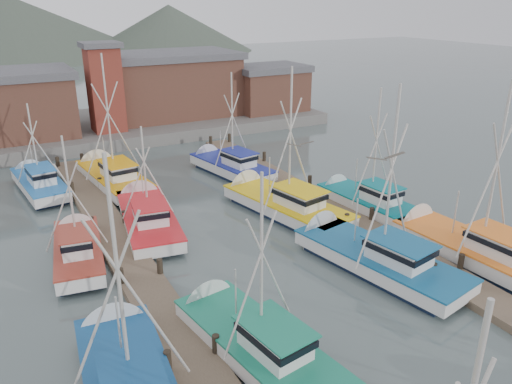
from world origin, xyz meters
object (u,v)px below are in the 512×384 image
boat_4 (250,340)px  boat_8 (147,216)px  lookout_tower (105,87)px  boat_12 (111,176)px

boat_4 → boat_8: boat_4 is taller
lookout_tower → boat_12: size_ratio=0.78×
boat_4 → boat_8: (-0.04, 14.01, -0.00)m
boat_8 → boat_12: size_ratio=0.90×
lookout_tower → boat_12: 13.69m
lookout_tower → boat_4: 35.72m
lookout_tower → boat_8: size_ratio=0.86×
boat_12 → boat_4: bearing=-96.0°
boat_4 → boat_12: (-0.21, 22.81, 0.01)m
boat_8 → boat_4: bearing=-81.5°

